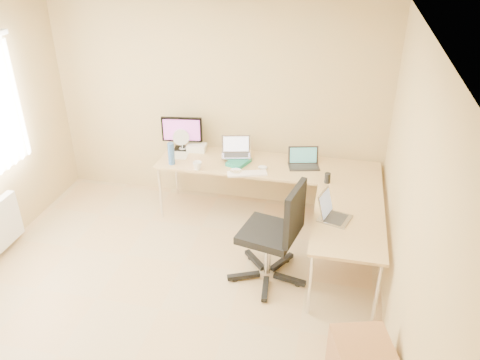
% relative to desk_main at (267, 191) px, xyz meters
% --- Properties ---
extents(floor, '(4.50, 4.50, 0.00)m').
position_rel_desk_main_xyz_m(floor, '(-0.72, -1.85, -0.36)').
color(floor, tan).
rests_on(floor, ground).
extents(ceiling, '(4.50, 4.50, 0.00)m').
position_rel_desk_main_xyz_m(ceiling, '(-0.72, -1.85, 2.24)').
color(ceiling, white).
rests_on(ceiling, ground).
extents(wall_back, '(4.50, 0.00, 4.50)m').
position_rel_desk_main_xyz_m(wall_back, '(-0.72, 0.40, 0.93)').
color(wall_back, tan).
rests_on(wall_back, ground).
extents(wall_right, '(0.00, 4.50, 4.50)m').
position_rel_desk_main_xyz_m(wall_right, '(1.38, -1.85, 0.93)').
color(wall_right, tan).
rests_on(wall_right, ground).
extents(desk_main, '(2.65, 0.70, 0.73)m').
position_rel_desk_main_xyz_m(desk_main, '(0.00, 0.00, 0.00)').
color(desk_main, tan).
rests_on(desk_main, ground).
extents(desk_return, '(0.70, 1.30, 0.73)m').
position_rel_desk_main_xyz_m(desk_return, '(0.98, -1.00, 0.00)').
color(desk_return, tan).
rests_on(desk_return, ground).
extents(monitor, '(0.53, 0.23, 0.44)m').
position_rel_desk_main_xyz_m(monitor, '(-1.13, 0.20, 0.58)').
color(monitor, black).
rests_on(monitor, desk_main).
extents(book_stack, '(0.29, 0.33, 0.05)m').
position_rel_desk_main_xyz_m(book_stack, '(-0.34, -0.05, 0.39)').
color(book_stack, '#19765F').
rests_on(book_stack, desk_main).
extents(laptop_center, '(0.40, 0.34, 0.23)m').
position_rel_desk_main_xyz_m(laptop_center, '(-0.40, 0.07, 0.52)').
color(laptop_center, '#9392A7').
rests_on(laptop_center, desk_main).
extents(laptop_black, '(0.41, 0.34, 0.23)m').
position_rel_desk_main_xyz_m(laptop_black, '(0.43, 0.03, 0.48)').
color(laptop_black, black).
rests_on(laptop_black, desk_main).
extents(keyboard, '(0.47, 0.26, 0.02)m').
position_rel_desk_main_xyz_m(keyboard, '(-0.19, -0.30, 0.38)').
color(keyboard, white).
rests_on(keyboard, desk_main).
extents(mouse, '(0.12, 0.09, 0.04)m').
position_rel_desk_main_xyz_m(mouse, '(-0.04, -0.12, 0.39)').
color(mouse, white).
rests_on(mouse, desk_main).
extents(mug, '(0.13, 0.13, 0.10)m').
position_rel_desk_main_xyz_m(mug, '(-0.79, -0.30, 0.41)').
color(mug, white).
rests_on(mug, desk_main).
extents(cd_stack, '(0.15, 0.15, 0.03)m').
position_rel_desk_main_xyz_m(cd_stack, '(-0.32, -0.30, 0.38)').
color(cd_stack, white).
rests_on(cd_stack, desk_main).
extents(water_bottle, '(0.10, 0.10, 0.27)m').
position_rel_desk_main_xyz_m(water_bottle, '(-1.13, -0.22, 0.50)').
color(water_bottle, '#3763A7').
rests_on(water_bottle, desk_main).
extents(papers, '(0.26, 0.34, 0.01)m').
position_rel_desk_main_xyz_m(papers, '(-1.13, 0.06, 0.37)').
color(papers, beige).
rests_on(papers, desk_main).
extents(white_box, '(0.24, 0.18, 0.09)m').
position_rel_desk_main_xyz_m(white_box, '(-0.94, 0.20, 0.41)').
color(white_box, white).
rests_on(white_box, desk_main).
extents(desk_fan, '(0.26, 0.26, 0.27)m').
position_rel_desk_main_xyz_m(desk_fan, '(-1.13, 0.19, 0.50)').
color(desk_fan, silver).
rests_on(desk_fan, desk_main).
extents(black_cup, '(0.08, 0.08, 0.12)m').
position_rel_desk_main_xyz_m(black_cup, '(0.72, -0.30, 0.42)').
color(black_cup, black).
rests_on(black_cup, desk_main).
extents(laptop_return, '(0.40, 0.36, 0.23)m').
position_rel_desk_main_xyz_m(laptop_return, '(0.84, -1.03, 0.48)').
color(laptop_return, '#A3A5B4').
rests_on(laptop_return, desk_return).
extents(office_chair, '(0.82, 0.82, 1.14)m').
position_rel_desk_main_xyz_m(office_chair, '(0.20, -1.15, 0.14)').
color(office_chair, black).
rests_on(office_chair, ground).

